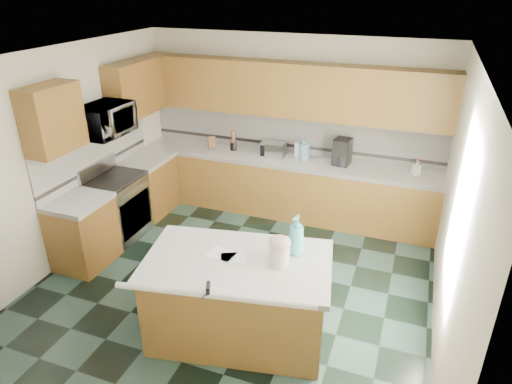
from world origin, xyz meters
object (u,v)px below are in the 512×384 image
at_px(treat_jar, 279,255).
at_px(island_base, 238,300).
at_px(toaster_oven, 273,149).
at_px(coffee_maker, 342,152).
at_px(island_top, 237,263).
at_px(soap_bottle_island, 296,235).
at_px(knife_block, 212,142).

bearing_deg(treat_jar, island_base, -152.44).
xyz_separation_m(toaster_oven, coffee_maker, (1.06, 0.03, 0.09)).
relative_size(island_base, treat_jar, 8.48).
xyz_separation_m(island_top, treat_jar, (0.40, 0.09, 0.13)).
bearing_deg(soap_bottle_island, island_top, -131.01).
distance_m(island_base, soap_bottle_island, 0.92).
relative_size(soap_bottle_island, knife_block, 2.23).
xyz_separation_m(soap_bottle_island, knife_block, (-2.10, 2.50, -0.12)).
relative_size(soap_bottle_island, coffee_maker, 1.07).
bearing_deg(treat_jar, coffee_maker, 103.90).
xyz_separation_m(island_top, coffee_maker, (0.48, 2.85, 0.22)).
bearing_deg(knife_block, treat_jar, -75.87).
relative_size(island_top, coffee_maker, 4.69).
xyz_separation_m(island_base, treat_jar, (0.40, 0.09, 0.59)).
height_order(soap_bottle_island, toaster_oven, soap_bottle_island).
distance_m(island_base, coffee_maker, 2.97).
relative_size(knife_block, coffee_maker, 0.48).
distance_m(island_base, toaster_oven, 2.94).
xyz_separation_m(island_base, knife_block, (-1.61, 2.82, 0.58)).
bearing_deg(toaster_oven, knife_block, -179.35).
bearing_deg(treat_jar, soap_bottle_island, 83.27).
relative_size(soap_bottle_island, toaster_oven, 1.14).
relative_size(island_base, island_top, 0.95).
distance_m(island_top, coffee_maker, 2.90).
bearing_deg(island_top, soap_bottle_island, 22.50).
relative_size(island_top, toaster_oven, 4.98).
height_order(treat_jar, knife_block, treat_jar).
bearing_deg(soap_bottle_island, treat_jar, -96.19).
bearing_deg(toaster_oven, treat_jar, -69.68).
bearing_deg(coffee_maker, toaster_oven, -170.19).
bearing_deg(coffee_maker, knife_block, -170.99).
height_order(island_top, knife_block, knife_block).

